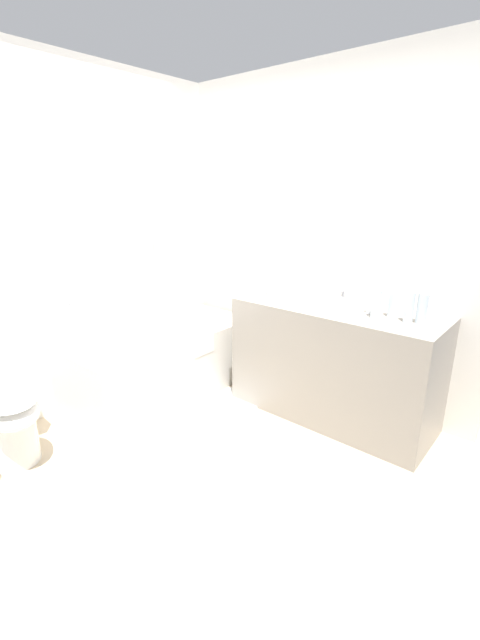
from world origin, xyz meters
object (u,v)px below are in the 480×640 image
(toilet, at_px, (7,411))
(sink_basin, at_px, (329,304))
(bathtub, at_px, (162,359))
(drinking_glass_3, at_px, (297,296))
(water_bottle_1, at_px, (422,308))
(water_bottle_0, at_px, (393,304))
(sink_faucet, at_px, (342,297))
(drinking_glass_1, at_px, (372,306))
(drinking_glass_0, at_px, (260,288))
(bath_mat, at_px, (225,408))
(drinking_glass_2, at_px, (280,293))
(water_bottle_4, at_px, (409,307))
(water_bottle_2, at_px, (376,304))
(water_bottle_3, at_px, (272,284))

(toilet, bearing_deg, sink_basin, 59.67)
(bathtub, distance_m, drinking_glass_3, 1.26)
(water_bottle_1, distance_m, drinking_glass_3, 0.88)
(water_bottle_0, height_order, water_bottle_1, water_bottle_1)
(sink_faucet, bearing_deg, water_bottle_1, -104.88)
(sink_basin, distance_m, drinking_glass_1, 0.29)
(drinking_glass_0, height_order, drinking_glass_3, drinking_glass_0)
(toilet, relative_size, water_bottle_1, 3.36)
(sink_basin, distance_m, water_bottle_0, 0.44)
(toilet, height_order, drinking_glass_1, drinking_glass_1)
(drinking_glass_3, height_order, bath_mat, drinking_glass_3)
(bathtub, distance_m, sink_faucet, 1.56)
(toilet, relative_size, drinking_glass_0, 7.21)
(toilet, bearing_deg, drinking_glass_3, 65.12)
(drinking_glass_2, bearing_deg, bath_mat, 151.83)
(water_bottle_4, xyz_separation_m, drinking_glass_2, (-0.04, 0.95, -0.06))
(drinking_glass_0, xyz_separation_m, bath_mat, (-0.42, 0.02, -0.90))
(bathtub, relative_size, water_bottle_1, 7.33)
(toilet, xyz_separation_m, drinking_glass_1, (1.83, -1.52, 0.56))
(water_bottle_1, height_order, water_bottle_4, water_bottle_4)
(sink_faucet, relative_size, drinking_glass_1, 1.60)
(drinking_glass_2, bearing_deg, drinking_glass_3, -89.87)
(drinking_glass_0, bearing_deg, bathtub, 130.18)
(drinking_glass_2, bearing_deg, drinking_glass_1, -83.05)
(drinking_glass_1, relative_size, bath_mat, 0.16)
(water_bottle_0, height_order, drinking_glass_0, water_bottle_0)
(sink_faucet, bearing_deg, bath_mat, 135.80)
(sink_faucet, distance_m, water_bottle_4, 0.59)
(water_bottle_0, height_order, drinking_glass_3, water_bottle_0)
(drinking_glass_1, bearing_deg, water_bottle_2, -144.54)
(sink_basin, xyz_separation_m, drinking_glass_1, (0.05, -0.29, 0.03))
(water_bottle_3, distance_m, drinking_glass_3, 0.27)
(toilet, bearing_deg, bathtub, 94.07)
(water_bottle_3, distance_m, bath_mat, 1.05)
(water_bottle_3, bearing_deg, water_bottle_2, -93.25)
(drinking_glass_2, bearing_deg, bathtub, 122.20)
(water_bottle_2, relative_size, water_bottle_4, 0.95)
(toilet, xyz_separation_m, water_bottle_0, (1.83, -1.66, 0.60))
(toilet, bearing_deg, water_bottle_0, 52.15)
(sink_basin, height_order, drinking_glass_3, drinking_glass_3)
(drinking_glass_0, distance_m, drinking_glass_3, 0.35)
(bathtub, distance_m, water_bottle_0, 1.88)
(sink_faucet, height_order, water_bottle_4, water_bottle_4)
(bathtub, relative_size, water_bottle_0, 8.21)
(sink_faucet, height_order, bath_mat, sink_faucet)
(sink_faucet, relative_size, drinking_glass_3, 1.71)
(sink_faucet, height_order, water_bottle_1, water_bottle_1)
(water_bottle_3, bearing_deg, bath_mat, 166.65)
(water_bottle_0, bearing_deg, sink_basin, 97.04)
(water_bottle_2, height_order, drinking_glass_0, water_bottle_2)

